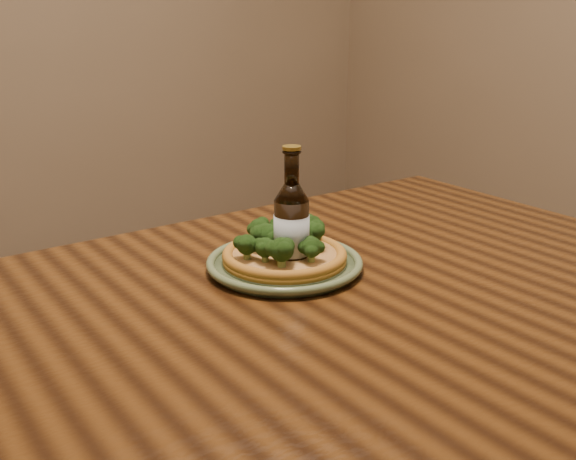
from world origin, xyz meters
TOP-DOWN VIEW (x-y plane):
  - table at (0.00, 0.10)m, footprint 1.60×0.90m
  - plate at (0.15, 0.22)m, footprint 0.26×0.26m
  - pizza at (0.15, 0.23)m, footprint 0.20×0.20m
  - beer_bottle at (0.16, 0.21)m, footprint 0.06×0.06m

SIDE VIEW (x-z plane):
  - table at x=0.00m, z-range 0.28..1.03m
  - plate at x=0.15m, z-range 0.75..0.77m
  - pizza at x=0.15m, z-range 0.75..0.82m
  - beer_bottle at x=0.16m, z-range 0.72..0.93m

